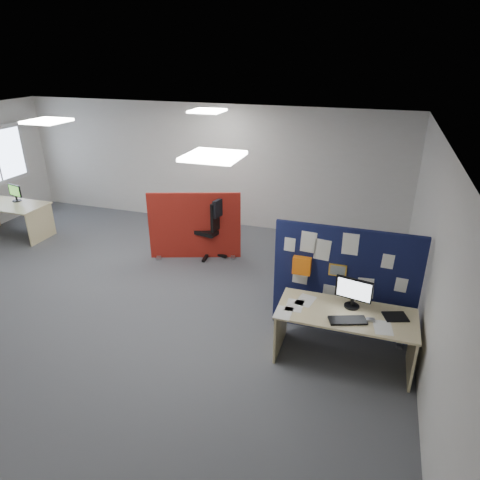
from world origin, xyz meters
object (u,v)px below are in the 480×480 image
(monitor_main, at_px, (353,292))
(main_desk, at_px, (345,323))
(monitor_second, at_px, (15,192))
(second_desk, at_px, (11,211))
(red_divider, at_px, (195,226))
(office_chair, at_px, (213,224))
(navy_divider, at_px, (342,282))

(monitor_main, bearing_deg, main_desk, -99.38)
(monitor_second, bearing_deg, second_desk, -91.66)
(red_divider, xyz_separation_m, office_chair, (0.32, 0.16, 0.03))
(red_divider, relative_size, office_chair, 1.41)
(red_divider, height_order, monitor_second, red_divider)
(monitor_main, bearing_deg, monitor_second, 176.34)
(main_desk, relative_size, monitor_main, 3.74)
(main_desk, distance_m, office_chair, 3.60)
(main_desk, distance_m, monitor_main, 0.42)
(navy_divider, bearing_deg, monitor_main, -69.94)
(main_desk, relative_size, red_divider, 1.02)
(red_divider, distance_m, monitor_second, 4.18)
(red_divider, bearing_deg, monitor_main, -52.70)
(navy_divider, xyz_separation_m, monitor_second, (-7.09, 1.55, 0.12))
(office_chair, bearing_deg, second_desk, -163.23)
(red_divider, bearing_deg, second_desk, 164.02)
(main_desk, height_order, monitor_second, monitor_second)
(main_desk, xyz_separation_m, monitor_main, (0.05, 0.12, 0.40))
(monitor_main, height_order, red_divider, red_divider)
(main_desk, height_order, monitor_main, monitor_main)
(second_desk, relative_size, office_chair, 1.36)
(monitor_main, xyz_separation_m, second_desk, (-7.31, 1.84, -0.40))
(main_desk, relative_size, monitor_second, 4.30)
(second_desk, distance_m, office_chair, 4.55)
(red_divider, bearing_deg, navy_divider, -47.73)
(monitor_main, distance_m, red_divider, 3.73)
(main_desk, bearing_deg, second_desk, 164.85)
(red_divider, relative_size, monitor_second, 4.20)
(main_desk, height_order, office_chair, office_chair)
(monitor_main, xyz_separation_m, office_chair, (-2.77, 2.22, -0.28))
(monitor_main, height_order, office_chair, office_chair)
(office_chair, bearing_deg, main_desk, -28.76)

